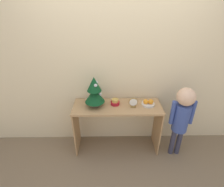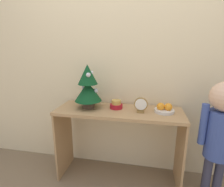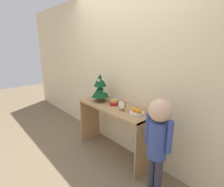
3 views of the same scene
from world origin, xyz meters
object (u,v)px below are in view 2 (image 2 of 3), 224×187
at_px(singing_bowl, 116,105).
at_px(child_figure, 221,127).
at_px(fruit_bowl, 164,109).
at_px(mini_tree, 88,86).
at_px(desk_clock, 141,105).

distance_m(singing_bowl, child_figure, 0.94).
bearing_deg(fruit_bowl, singing_bowl, 177.15).
relative_size(fruit_bowl, child_figure, 0.16).
distance_m(mini_tree, child_figure, 1.24).
bearing_deg(mini_tree, singing_bowl, 7.71).
bearing_deg(child_figure, mini_tree, 173.06).
relative_size(mini_tree, fruit_bowl, 2.39).
xyz_separation_m(fruit_bowl, singing_bowl, (-0.47, 0.02, 0.00)).
distance_m(mini_tree, desk_clock, 0.56).
height_order(singing_bowl, desk_clock, desk_clock).
xyz_separation_m(singing_bowl, desk_clock, (0.25, -0.08, 0.04)).
relative_size(mini_tree, singing_bowl, 3.48).
height_order(singing_bowl, child_figure, child_figure).
distance_m(desk_clock, child_figure, 0.69).
bearing_deg(child_figure, fruit_bowl, 160.11).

